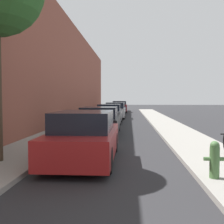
% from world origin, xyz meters
% --- Properties ---
extents(ground_plane, '(120.00, 120.00, 0.00)m').
position_xyz_m(ground_plane, '(0.00, 16.00, 0.00)').
color(ground_plane, '#28282B').
extents(sidewalk_left, '(2.00, 52.00, 0.12)m').
position_xyz_m(sidewalk_left, '(-2.90, 16.00, 0.06)').
color(sidewalk_left, gray).
rests_on(sidewalk_left, ground).
extents(sidewalk_right, '(2.00, 52.00, 0.12)m').
position_xyz_m(sidewalk_right, '(2.90, 16.00, 0.06)').
color(sidewalk_right, gray).
rests_on(sidewalk_right, ground).
extents(building_facade_left, '(0.70, 52.00, 7.58)m').
position_xyz_m(building_facade_left, '(-4.25, 16.00, 3.79)').
color(building_facade_left, brown).
rests_on(building_facade_left, ground).
extents(parked_car_red, '(1.73, 4.28, 1.42)m').
position_xyz_m(parked_car_red, '(-0.82, 7.76, 0.67)').
color(parked_car_red, black).
rests_on(parked_car_red, ground).
extents(parked_car_black, '(1.89, 4.29, 1.35)m').
position_xyz_m(parked_car_black, '(-1.01, 13.59, 0.65)').
color(parked_car_black, black).
rests_on(parked_car_black, ground).
extents(parked_car_grey, '(1.70, 4.32, 1.37)m').
position_xyz_m(parked_car_grey, '(-0.94, 19.33, 0.67)').
color(parked_car_grey, black).
rests_on(parked_car_grey, ground).
extents(parked_car_silver, '(1.73, 4.17, 1.41)m').
position_xyz_m(parked_car_silver, '(-0.80, 24.41, 0.68)').
color(parked_car_silver, black).
rests_on(parked_car_silver, ground).
extents(parked_car_navy, '(1.68, 4.10, 1.33)m').
position_xyz_m(parked_car_navy, '(-0.82, 30.31, 0.64)').
color(parked_car_navy, black).
rests_on(parked_car_navy, ground).
extents(parked_car_maroon, '(1.88, 3.93, 1.43)m').
position_xyz_m(parked_car_maroon, '(-0.80, 35.30, 0.69)').
color(parked_car_maroon, black).
rests_on(parked_car_maroon, ground).
extents(fire_hydrant, '(0.44, 0.20, 0.78)m').
position_xyz_m(fire_hydrant, '(2.22, 5.83, 0.52)').
color(fire_hydrant, '#47703D').
rests_on(fire_hydrant, sidewalk_right).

